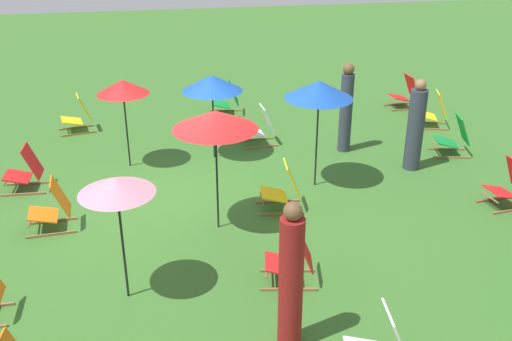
{
  "coord_description": "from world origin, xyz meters",
  "views": [
    {
      "loc": [
        9.07,
        -0.53,
        4.75
      ],
      "look_at": [
        0.0,
        1.2,
        0.5
      ],
      "focal_mm": 41.23,
      "sensor_mm": 36.0,
      "label": 1
    }
  ],
  "objects_px": {
    "deckchair_0": "(227,100)",
    "deckchair_12": "(26,171)",
    "deckchair_7": "(454,137)",
    "umbrella_3": "(212,83)",
    "person_1": "(346,109)",
    "umbrella_2": "(116,186)",
    "deckchair_13": "(261,128)",
    "deckchair_6": "(405,93)",
    "person_0": "(291,280)",
    "deckchair_9": "(434,111)",
    "umbrella_0": "(319,90)",
    "umbrella_5": "(215,120)",
    "deckchair_3": "(78,116)",
    "deckchair_10": "(283,189)",
    "deckchair_4": "(293,258)",
    "deckchair_11": "(509,186)",
    "person_2": "(415,128)",
    "deckchair_14": "(52,208)",
    "umbrella_4": "(123,87)"
  },
  "relations": [
    {
      "from": "deckchair_0",
      "to": "deckchair_12",
      "type": "xyz_separation_m",
      "value": [
        3.4,
        -4.12,
        0.0
      ]
    },
    {
      "from": "deckchair_7",
      "to": "umbrella_3",
      "type": "xyz_separation_m",
      "value": [
        -0.77,
        -4.82,
        1.18
      ]
    },
    {
      "from": "person_1",
      "to": "umbrella_2",
      "type": "bearing_deg",
      "value": -85.24
    },
    {
      "from": "deckchair_12",
      "to": "deckchair_7",
      "type": "bearing_deg",
      "value": 92.99
    },
    {
      "from": "umbrella_2",
      "to": "person_1",
      "type": "xyz_separation_m",
      "value": [
        -4.24,
        4.39,
        -0.71
      ]
    },
    {
      "from": "deckchair_7",
      "to": "deckchair_13",
      "type": "relative_size",
      "value": 1.01
    },
    {
      "from": "deckchair_6",
      "to": "umbrella_3",
      "type": "height_order",
      "value": "umbrella_3"
    },
    {
      "from": "person_0",
      "to": "deckchair_9",
      "type": "bearing_deg",
      "value": 4.79
    },
    {
      "from": "umbrella_2",
      "to": "deckchair_13",
      "type": "bearing_deg",
      "value": 150.74
    },
    {
      "from": "umbrella_0",
      "to": "umbrella_3",
      "type": "distance_m",
      "value": 2.33
    },
    {
      "from": "deckchair_9",
      "to": "umbrella_0",
      "type": "relative_size",
      "value": 0.44
    },
    {
      "from": "umbrella_0",
      "to": "umbrella_5",
      "type": "bearing_deg",
      "value": -58.38
    },
    {
      "from": "deckchair_3",
      "to": "deckchair_6",
      "type": "relative_size",
      "value": 1.01
    },
    {
      "from": "deckchair_10",
      "to": "umbrella_5",
      "type": "height_order",
      "value": "umbrella_5"
    },
    {
      "from": "deckchair_7",
      "to": "umbrella_5",
      "type": "relative_size",
      "value": 0.43
    },
    {
      "from": "deckchair_12",
      "to": "deckchair_4",
      "type": "bearing_deg",
      "value": 50.32
    },
    {
      "from": "deckchair_9",
      "to": "deckchair_11",
      "type": "xyz_separation_m",
      "value": [
        3.81,
        -0.51,
        0.0
      ]
    },
    {
      "from": "person_2",
      "to": "umbrella_5",
      "type": "bearing_deg",
      "value": -162.46
    },
    {
      "from": "deckchair_14",
      "to": "umbrella_3",
      "type": "height_order",
      "value": "umbrella_3"
    },
    {
      "from": "person_1",
      "to": "umbrella_3",
      "type": "bearing_deg",
      "value": -132.36
    },
    {
      "from": "deckchair_6",
      "to": "deckchair_0",
      "type": "bearing_deg",
      "value": -96.92
    },
    {
      "from": "person_1",
      "to": "person_2",
      "type": "distance_m",
      "value": 1.5
    },
    {
      "from": "deckchair_6",
      "to": "deckchair_9",
      "type": "xyz_separation_m",
      "value": [
        1.43,
        0.07,
        0.0
      ]
    },
    {
      "from": "umbrella_5",
      "to": "person_2",
      "type": "bearing_deg",
      "value": 111.45
    },
    {
      "from": "deckchair_6",
      "to": "deckchair_4",
      "type": "bearing_deg",
      "value": -37.18
    },
    {
      "from": "deckchair_11",
      "to": "deckchair_10",
      "type": "bearing_deg",
      "value": -105.77
    },
    {
      "from": "umbrella_3",
      "to": "person_0",
      "type": "relative_size",
      "value": 0.91
    },
    {
      "from": "deckchair_6",
      "to": "deckchair_12",
      "type": "xyz_separation_m",
      "value": [
        3.09,
        -8.58,
        0.0
      ]
    },
    {
      "from": "deckchair_11",
      "to": "person_2",
      "type": "xyz_separation_m",
      "value": [
        -1.75,
        -0.95,
        0.47
      ]
    },
    {
      "from": "umbrella_2",
      "to": "deckchair_4",
      "type": "bearing_deg",
      "value": 87.79
    },
    {
      "from": "deckchair_4",
      "to": "deckchair_12",
      "type": "xyz_separation_m",
      "value": [
        -3.62,
        -4.0,
        0.0
      ]
    },
    {
      "from": "deckchair_9",
      "to": "umbrella_3",
      "type": "relative_size",
      "value": 0.51
    },
    {
      "from": "deckchair_0",
      "to": "umbrella_3",
      "type": "xyz_separation_m",
      "value": [
        2.56,
        -0.64,
        1.18
      ]
    },
    {
      "from": "deckchair_13",
      "to": "umbrella_0",
      "type": "xyz_separation_m",
      "value": [
        2.15,
        0.59,
        1.44
      ]
    },
    {
      "from": "person_0",
      "to": "umbrella_3",
      "type": "bearing_deg",
      "value": 44.13
    },
    {
      "from": "deckchair_3",
      "to": "deckchair_14",
      "type": "bearing_deg",
      "value": -11.83
    },
    {
      "from": "deckchair_3",
      "to": "deckchair_4",
      "type": "relative_size",
      "value": 1.0
    },
    {
      "from": "deckchair_11",
      "to": "umbrella_0",
      "type": "bearing_deg",
      "value": -121.36
    },
    {
      "from": "umbrella_0",
      "to": "deckchair_12",
      "type": "bearing_deg",
      "value": -98.61
    },
    {
      "from": "umbrella_3",
      "to": "person_1",
      "type": "distance_m",
      "value": 2.77
    },
    {
      "from": "deckchair_3",
      "to": "person_1",
      "type": "distance_m",
      "value": 5.95
    },
    {
      "from": "deckchair_10",
      "to": "deckchair_11",
      "type": "distance_m",
      "value": 3.84
    },
    {
      "from": "deckchair_6",
      "to": "deckchair_13",
      "type": "distance_m",
      "value": 4.38
    },
    {
      "from": "deckchair_3",
      "to": "deckchair_10",
      "type": "bearing_deg",
      "value": 28.27
    },
    {
      "from": "deckchair_14",
      "to": "umbrella_0",
      "type": "xyz_separation_m",
      "value": [
        -0.75,
        4.5,
        1.44
      ]
    },
    {
      "from": "person_1",
      "to": "umbrella_0",
      "type": "bearing_deg",
      "value": -74.46
    },
    {
      "from": "deckchair_7",
      "to": "person_2",
      "type": "distance_m",
      "value": 1.3
    },
    {
      "from": "deckchair_14",
      "to": "umbrella_4",
      "type": "relative_size",
      "value": 0.48
    },
    {
      "from": "umbrella_4",
      "to": "umbrella_5",
      "type": "height_order",
      "value": "umbrella_5"
    },
    {
      "from": "person_0",
      "to": "deckchair_11",
      "type": "bearing_deg",
      "value": -16.86
    }
  ]
}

